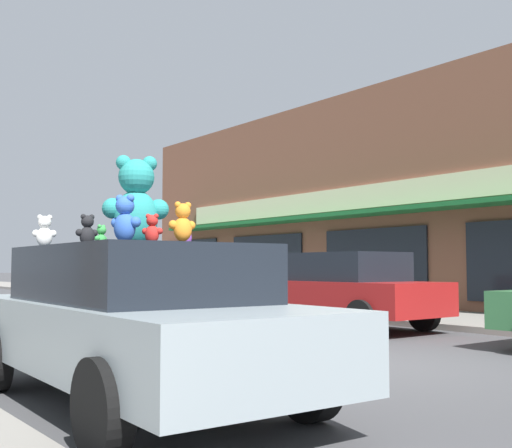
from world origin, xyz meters
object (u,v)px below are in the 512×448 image
object	(u,v)px
teddy_bear_cream	(184,234)
teddy_bear_brown	(140,237)
teddy_bear_giant	(136,203)
teddy_bear_black	(87,231)
teddy_bear_blue	(125,219)
teddy_bear_red	(152,229)
teddy_bear_purple	(186,233)
plush_art_car	(136,319)
teddy_bear_green	(101,237)
teddy_bear_orange	(183,222)
teddy_bear_white	(44,231)
parked_car_far_center	(345,289)

from	to	relation	value
teddy_bear_cream	teddy_bear_brown	bearing A→B (deg)	-153.75
teddy_bear_giant	teddy_bear_black	world-z (taller)	teddy_bear_giant
teddy_bear_blue	teddy_bear_red	distance (m)	0.30
teddy_bear_giant	teddy_bear_purple	distance (m)	0.63
plush_art_car	teddy_bear_purple	bearing A→B (deg)	-18.41
teddy_bear_green	teddy_bear_purple	distance (m)	1.33
teddy_bear_blue	teddy_bear_orange	size ratio (longest dim) A/B	1.25
teddy_bear_white	plush_art_car	bearing A→B (deg)	141.73
teddy_bear_orange	teddy_bear_red	world-z (taller)	teddy_bear_orange
teddy_bear_red	teddy_bear_black	distance (m)	0.99
teddy_bear_green	teddy_bear_cream	size ratio (longest dim) A/B	1.02
teddy_bear_blue	parked_car_far_center	xyz separation A→B (m)	(7.18, 4.69, -0.83)
teddy_bear_red	teddy_bear_giant	bearing A→B (deg)	-60.91
teddy_bear_white	parked_car_far_center	size ratio (longest dim) A/B	0.08
teddy_bear_white	teddy_bear_brown	xyz separation A→B (m)	(1.15, 0.23, -0.01)
teddy_bear_green	teddy_bear_purple	world-z (taller)	teddy_bear_green
teddy_bear_white	teddy_bear_brown	world-z (taller)	teddy_bear_white
teddy_bear_purple	teddy_bear_orange	size ratio (longest dim) A/B	0.83
teddy_bear_white	teddy_bear_orange	size ratio (longest dim) A/B	1.03
teddy_bear_brown	teddy_bear_orange	distance (m)	2.35
teddy_bear_white	parked_car_far_center	distance (m)	7.97
teddy_bear_brown	teddy_bear_blue	size ratio (longest dim) A/B	0.75
teddy_bear_red	teddy_bear_black	bearing A→B (deg)	-32.67
plush_art_car	parked_car_far_center	distance (m)	7.81
plush_art_car	teddy_bear_orange	xyz separation A→B (m)	(-0.19, -1.15, 0.83)
teddy_bear_giant	teddy_bear_white	size ratio (longest dim) A/B	2.83
teddy_bear_black	teddy_bear_green	bearing A→B (deg)	-123.95
teddy_bear_brown	teddy_bear_orange	xyz separation A→B (m)	(-0.76, -2.23, 0.01)
plush_art_car	teddy_bear_giant	distance (m)	1.16
teddy_bear_green	teddy_bear_black	size ratio (longest dim) A/B	0.87
teddy_bear_giant	parked_car_far_center	size ratio (longest dim) A/B	0.22
teddy_bear_white	teddy_bear_black	xyz separation A→B (m)	(0.23, -0.51, -0.01)
plush_art_car	teddy_bear_white	world-z (taller)	teddy_bear_white
teddy_bear_white	teddy_bear_red	xyz separation A→B (m)	(0.40, -1.49, -0.03)
teddy_bear_brown	teddy_bear_orange	bearing A→B (deg)	6.18
teddy_bear_white	teddy_bear_cream	bearing A→B (deg)	158.25
teddy_bear_purple	parked_car_far_center	world-z (taller)	teddy_bear_purple
teddy_bear_giant	parked_car_far_center	bearing A→B (deg)	-128.54
teddy_bear_green	teddy_bear_brown	world-z (taller)	teddy_bear_brown
teddy_bear_green	teddy_bear_cream	xyz separation A→B (m)	(0.35, -1.16, -0.00)
teddy_bear_green	teddy_bear_blue	xyz separation A→B (m)	(-0.61, -1.85, 0.06)
teddy_bear_green	teddy_bear_white	bearing A→B (deg)	-11.04
teddy_bear_blue	teddy_bear_red	bearing A→B (deg)	-99.75
teddy_bear_orange	teddy_bear_black	size ratio (longest dim) A/B	1.02
teddy_bear_purple	teddy_bear_cream	bearing A→B (deg)	-166.31
teddy_bear_blue	teddy_bear_orange	distance (m)	0.52
teddy_bear_brown	teddy_bear_blue	world-z (taller)	teddy_bear_blue
teddy_bear_white	teddy_bear_blue	distance (m)	1.57
teddy_bear_white	teddy_bear_blue	size ratio (longest dim) A/B	0.82
teddy_bear_white	teddy_bear_black	size ratio (longest dim) A/B	1.05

